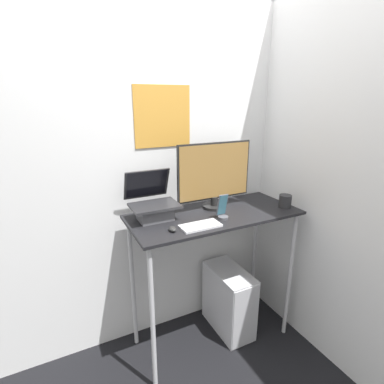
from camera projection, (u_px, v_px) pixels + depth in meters
ground_plane at (230, 361)px, 2.17m from camera, size 12.00×12.00×0.00m
wall_back at (192, 169)px, 2.30m from camera, size 6.00×0.06×2.60m
wall_side_right at (319, 177)px, 2.07m from camera, size 0.05×6.00×2.60m
desk at (214, 231)px, 2.11m from camera, size 1.19×0.52×1.06m
laptop at (153, 206)px, 1.97m from camera, size 0.31×0.30×0.31m
monitor at (215, 176)px, 2.11m from camera, size 0.57×0.17×0.48m
keyboard at (200, 226)px, 1.85m from camera, size 0.25×0.12×0.02m
mouse at (172, 229)px, 1.79m from camera, size 0.04×0.07×0.03m
cell_phone at (222, 211)px, 1.97m from camera, size 0.07×0.07×0.17m
computer_tower at (229, 300)px, 2.42m from camera, size 0.24×0.46×0.53m
mug at (285, 201)px, 2.18m from camera, size 0.09×0.09×0.09m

